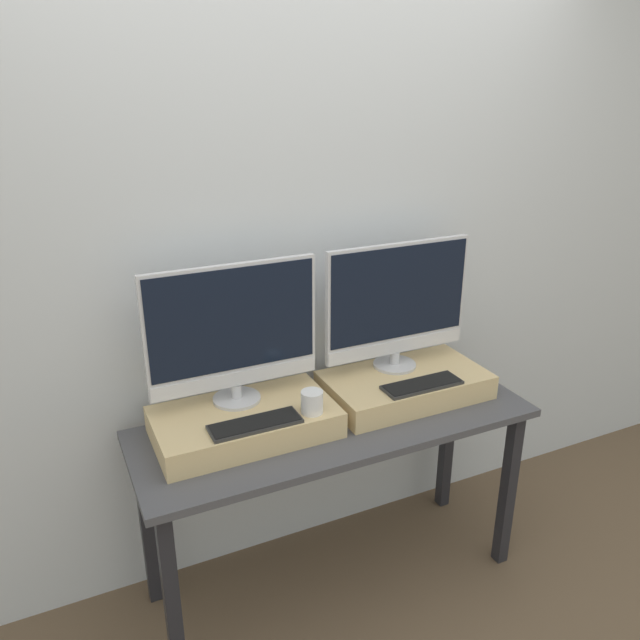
{
  "coord_description": "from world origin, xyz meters",
  "views": [
    {
      "loc": [
        -0.94,
        -1.58,
        2.0
      ],
      "look_at": [
        0.0,
        0.42,
        1.13
      ],
      "focal_mm": 35.0,
      "sensor_mm": 36.0,
      "label": 1
    }
  ],
  "objects_px": {
    "keyboard_left": "(255,424)",
    "keyboard_right": "(422,385)",
    "mug": "(312,402)",
    "monitor_left": "(233,331)",
    "monitor_right": "(398,303)"
  },
  "relations": [
    {
      "from": "monitor_right",
      "to": "keyboard_right",
      "type": "bearing_deg",
      "value": -90.0
    },
    {
      "from": "monitor_left",
      "to": "keyboard_right",
      "type": "height_order",
      "value": "monitor_left"
    },
    {
      "from": "mug",
      "to": "keyboard_left",
      "type": "bearing_deg",
      "value": 180.0
    },
    {
      "from": "monitor_left",
      "to": "keyboard_left",
      "type": "bearing_deg",
      "value": -90.0
    },
    {
      "from": "mug",
      "to": "monitor_left",
      "type": "bearing_deg",
      "value": 137.0
    },
    {
      "from": "monitor_left",
      "to": "keyboard_left",
      "type": "distance_m",
      "value": 0.34
    },
    {
      "from": "monitor_left",
      "to": "monitor_right",
      "type": "distance_m",
      "value": 0.69
    },
    {
      "from": "mug",
      "to": "keyboard_right",
      "type": "bearing_deg",
      "value": 0.0
    },
    {
      "from": "keyboard_left",
      "to": "mug",
      "type": "height_order",
      "value": "mug"
    },
    {
      "from": "monitor_left",
      "to": "mug",
      "type": "xyz_separation_m",
      "value": [
        0.22,
        -0.2,
        -0.24
      ]
    },
    {
      "from": "mug",
      "to": "keyboard_right",
      "type": "height_order",
      "value": "mug"
    },
    {
      "from": "monitor_right",
      "to": "monitor_left",
      "type": "bearing_deg",
      "value": 180.0
    },
    {
      "from": "keyboard_left",
      "to": "keyboard_right",
      "type": "relative_size",
      "value": 1.0
    },
    {
      "from": "monitor_left",
      "to": "mug",
      "type": "distance_m",
      "value": 0.38
    },
    {
      "from": "mug",
      "to": "monitor_right",
      "type": "distance_m",
      "value": 0.57
    }
  ]
}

